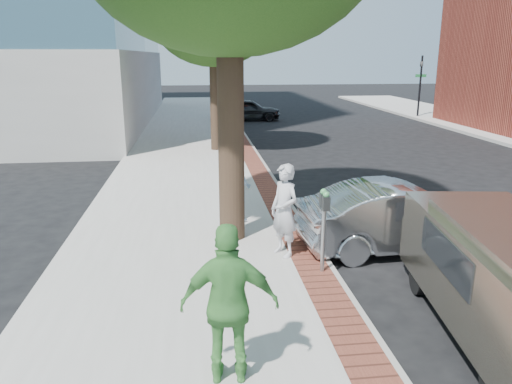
{
  "coord_description": "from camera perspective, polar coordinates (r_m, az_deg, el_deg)",
  "views": [
    {
      "loc": [
        -1.28,
        -7.86,
        3.79
      ],
      "look_at": [
        -0.15,
        1.53,
        1.2
      ],
      "focal_mm": 35.0,
      "sensor_mm": 36.0,
      "label": 1
    }
  ],
  "objects": [
    {
      "name": "person_gray",
      "position": [
        9.24,
        3.26,
        -2.12
      ],
      "size": [
        0.68,
        0.76,
        1.75
      ],
      "primitive_type": "imported",
      "rotation": [
        0.0,
        0.0,
        -1.04
      ],
      "color": "#AFAFB4",
      "rests_on": "sidewalk"
    },
    {
      "name": "signal_far",
      "position": [
        32.92,
        18.27,
        11.9
      ],
      "size": [
        0.7,
        0.15,
        3.8
      ],
      "color": "black",
      "rests_on": "ground"
    },
    {
      "name": "ground",
      "position": [
        8.82,
        2.18,
        -10.15
      ],
      "size": [
        120.0,
        120.0,
        0.0
      ],
      "primitive_type": "plane",
      "color": "black",
      "rests_on": "ground"
    },
    {
      "name": "van",
      "position": [
        7.67,
        26.87,
        -8.43
      ],
      "size": [
        2.32,
        4.74,
        1.68
      ],
      "rotation": [
        0.0,
        0.0,
        -0.13
      ],
      "color": "gray",
      "rests_on": "ground"
    },
    {
      "name": "parking_meter",
      "position": [
        8.52,
        7.79,
        -2.5
      ],
      "size": [
        0.12,
        0.32,
        1.47
      ],
      "color": "gray",
      "rests_on": "sidewalk"
    },
    {
      "name": "tree_far",
      "position": [
        19.93,
        -4.9,
        19.61
      ],
      "size": [
        4.8,
        4.8,
        7.14
      ],
      "color": "black",
      "rests_on": "sidewalk"
    },
    {
      "name": "person_officer",
      "position": [
        11.37,
        -2.32,
        0.97
      ],
      "size": [
        0.87,
        0.98,
        1.65
      ],
      "primitive_type": "imported",
      "rotation": [
        0.0,
        0.0,
        1.94
      ],
      "color": "#91BCE1",
      "rests_on": "sidewalk"
    },
    {
      "name": "bg_car",
      "position": [
        30.43,
        -0.87,
        9.4
      ],
      "size": [
        3.91,
        1.81,
        1.3
      ],
      "primitive_type": "imported",
      "rotation": [
        0.0,
        0.0,
        1.5
      ],
      "color": "black",
      "rests_on": "ground"
    },
    {
      "name": "brick_strip",
      "position": [
        16.39,
        0.23,
        2.51
      ],
      "size": [
        0.6,
        60.0,
        0.01
      ],
      "primitive_type": "cube",
      "color": "brown",
      "rests_on": "sidewalk"
    },
    {
      "name": "sedan_silver",
      "position": [
        10.37,
        16.41,
        -2.76
      ],
      "size": [
        4.24,
        1.71,
        1.37
      ],
      "primitive_type": "imported",
      "rotation": [
        0.0,
        0.0,
        1.63
      ],
      "color": "#A7A9AE",
      "rests_on": "ground"
    },
    {
      "name": "curb",
      "position": [
        16.46,
        1.44,
        2.27
      ],
      "size": [
        0.1,
        60.0,
        0.15
      ],
      "primitive_type": "cube",
      "color": "gray",
      "rests_on": "ground"
    },
    {
      "name": "sidewalk",
      "position": [
        16.29,
        -7.47,
        2.01
      ],
      "size": [
        5.0,
        60.0,
        0.15
      ],
      "primitive_type": "cube",
      "color": "#9E9991",
      "rests_on": "ground"
    },
    {
      "name": "signal_near",
      "position": [
        29.98,
        -2.77,
        12.37
      ],
      "size": [
        0.7,
        0.15,
        3.8
      ],
      "color": "black",
      "rests_on": "ground"
    },
    {
      "name": "person_green",
      "position": [
        5.73,
        -3.04,
        -12.73
      ],
      "size": [
        1.15,
        0.56,
        1.9
      ],
      "primitive_type": "imported",
      "rotation": [
        0.0,
        0.0,
        3.05
      ],
      "color": "#488F41",
      "rests_on": "sidewalk"
    }
  ]
}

